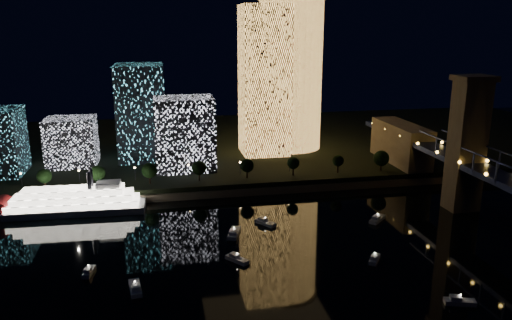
{
  "coord_description": "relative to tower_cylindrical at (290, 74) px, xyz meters",
  "views": [
    {
      "loc": [
        -44.58,
        -109.29,
        66.91
      ],
      "look_at": [
        -12.62,
        55.0,
        21.71
      ],
      "focal_mm": 35.0,
      "sensor_mm": 36.0,
      "label": 1
    }
  ],
  "objects": [
    {
      "name": "far_bank",
      "position": [
        -21.45,
        21.44,
        -40.58
      ],
      "size": [
        420.0,
        160.0,
        5.0
      ],
      "primitive_type": "cube",
      "color": "black",
      "rests_on": "ground"
    },
    {
      "name": "street_lamps",
      "position": [
        -55.45,
        -44.56,
        -34.06
      ],
      "size": [
        132.7,
        0.7,
        5.65
      ],
      "color": "black",
      "rests_on": "far_bank"
    },
    {
      "name": "tower_rectangular",
      "position": [
        -15.46,
        -9.09,
        -2.26
      ],
      "size": [
        22.52,
        22.52,
        71.64
      ],
      "primitive_type": "cube",
      "color": "#F8AE4F",
      "rests_on": "far_bank"
    },
    {
      "name": "tower_cylindrical",
      "position": [
        0.0,
        0.0,
        0.0
      ],
      "size": [
        34.0,
        34.0,
        75.91
      ],
      "color": "#F8AE4F",
      "rests_on": "far_bank"
    },
    {
      "name": "ground",
      "position": [
        -21.45,
        -138.56,
        -43.08
      ],
      "size": [
        520.0,
        520.0,
        0.0
      ],
      "primitive_type": "plane",
      "color": "black",
      "rests_on": "ground"
    },
    {
      "name": "motorboats",
      "position": [
        -34.13,
        -120.57,
        -42.27
      ],
      "size": [
        128.04,
        66.63,
        2.78
      ],
      "color": "silver",
      "rests_on": "ground"
    },
    {
      "name": "riverboat",
      "position": [
        -101.15,
        -65.15,
        -38.87
      ],
      "size": [
        54.93,
        13.69,
        16.42
      ],
      "color": "silver",
      "rests_on": "ground"
    },
    {
      "name": "midrise_blocks",
      "position": [
        -85.24,
        -16.9,
        -20.53
      ],
      "size": [
        101.95,
        49.27,
        44.52
      ],
      "color": "white",
      "rests_on": "far_bank"
    },
    {
      "name": "seawall",
      "position": [
        -21.45,
        -56.56,
        -41.58
      ],
      "size": [
        420.0,
        6.0,
        3.0
      ],
      "primitive_type": "cube",
      "color": "#6B5E4C",
      "rests_on": "ground"
    },
    {
      "name": "esplanade_trees",
      "position": [
        -52.69,
        -50.56,
        -32.61
      ],
      "size": [
        166.66,
        6.93,
        8.97
      ],
      "color": "black",
      "rests_on": "far_bank"
    }
  ]
}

